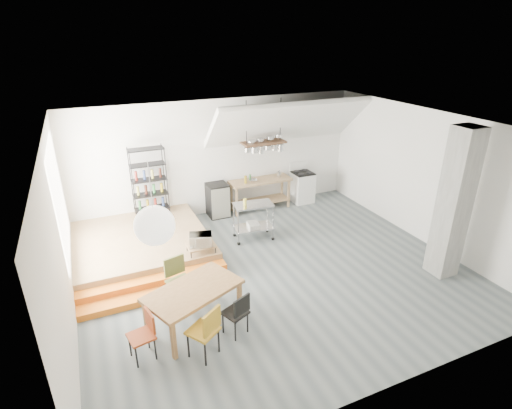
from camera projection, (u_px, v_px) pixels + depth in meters
name	position (u px, v px, depth m)	size (l,w,h in m)	color
floor	(274.00, 270.00, 8.75)	(8.00, 8.00, 0.00)	#505A5D
wall_back	(219.00, 158.00, 11.05)	(8.00, 0.04, 3.20)	silver
wall_left	(60.00, 242.00, 6.63)	(0.04, 7.00, 3.20)	silver
wall_right	(424.00, 177.00, 9.59)	(0.04, 7.00, 3.20)	silver
ceiling	(277.00, 125.00, 7.47)	(8.00, 7.00, 0.02)	white
slope_ceiling	(288.00, 122.00, 10.83)	(4.40, 1.80, 0.15)	white
window_pane	(60.00, 199.00, 7.82)	(0.02, 2.50, 2.20)	white
platform	(142.00, 244.00, 9.42)	(3.00, 3.00, 0.40)	olive
step_lower	(159.00, 294.00, 7.84)	(3.00, 0.35, 0.13)	orange
step_upper	(155.00, 282.00, 8.11)	(3.00, 0.35, 0.27)	orange
concrete_column	(454.00, 204.00, 8.08)	(0.50, 0.50, 3.20)	slate
kitchen_counter	(260.00, 189.00, 11.55)	(1.80, 0.60, 0.91)	olive
stove	(302.00, 186.00, 12.13)	(0.60, 0.60, 1.18)	white
pot_rack	(265.00, 145.00, 10.83)	(1.20, 0.50, 1.43)	#392417
wire_shelving	(149.00, 180.00, 10.16)	(0.88, 0.38, 1.80)	black
microwave_shelf	(201.00, 246.00, 8.64)	(0.60, 0.40, 0.16)	olive
paper_lantern	(155.00, 226.00, 5.85)	(0.60, 0.60, 0.60)	white
dining_table	(193.00, 293.00, 6.85)	(1.85, 1.47, 0.77)	brown
chair_mustard	(206.00, 328.00, 6.22)	(0.60, 0.60, 0.94)	#B5871F
chair_black	(238.00, 311.00, 6.72)	(0.49, 0.49, 0.82)	black
chair_olive	(178.00, 277.00, 7.50)	(0.53, 0.53, 0.95)	olive
chair_red	(145.00, 331.00, 6.25)	(0.45, 0.45, 0.83)	#9F3A16
rolling_cart	(253.00, 216.00, 9.86)	(1.02, 0.66, 0.95)	silver
mini_fridge	(218.00, 200.00, 11.18)	(0.56, 0.56, 0.95)	black
microwave	(201.00, 240.00, 8.58)	(0.48, 0.33, 0.27)	beige
bowl	(253.00, 180.00, 11.29)	(0.24, 0.24, 0.06)	silver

